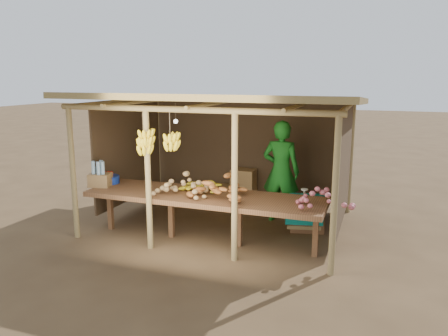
% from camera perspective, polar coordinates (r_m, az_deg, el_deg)
% --- Properties ---
extents(ground, '(60.00, 60.00, 0.00)m').
position_cam_1_polar(ground, '(8.14, -0.00, -7.25)').
color(ground, brown).
rests_on(ground, ground).
extents(stall_structure, '(4.70, 3.50, 2.43)m').
position_cam_1_polar(stall_structure, '(7.84, 0.06, 6.46)').
color(stall_structure, '#9D8451').
rests_on(stall_structure, ground).
extents(counter, '(3.90, 1.05, 0.80)m').
position_cam_1_polar(counter, '(7.07, -2.61, -3.96)').
color(counter, brown).
rests_on(counter, ground).
extents(potato_heap, '(0.93, 0.62, 0.36)m').
position_cam_1_polar(potato_heap, '(7.00, -5.51, -2.12)').
color(potato_heap, tan).
rests_on(potato_heap, counter).
extents(sweet_potato_heap, '(1.01, 0.63, 0.36)m').
position_cam_1_polar(sweet_potato_heap, '(6.83, -0.55, -2.43)').
color(sweet_potato_heap, '#A55F2A').
rests_on(sweet_potato_heap, counter).
extents(onion_heap, '(0.92, 0.67, 0.36)m').
position_cam_1_polar(onion_heap, '(6.41, 12.80, -3.70)').
color(onion_heap, '#C25E68').
rests_on(onion_heap, counter).
extents(banana_pile, '(0.69, 0.53, 0.35)m').
position_cam_1_polar(banana_pile, '(7.22, -3.11, -1.70)').
color(banana_pile, yellow).
rests_on(banana_pile, counter).
extents(tomato_basin, '(0.38, 0.38, 0.20)m').
position_cam_1_polar(tomato_basin, '(8.05, -14.86, -1.34)').
color(tomato_basin, navy).
rests_on(tomato_basin, counter).
extents(bottle_box, '(0.41, 0.35, 0.45)m').
position_cam_1_polar(bottle_box, '(7.84, -15.88, -1.08)').
color(bottle_box, olive).
rests_on(bottle_box, counter).
extents(vendor, '(0.70, 0.47, 1.89)m').
position_cam_1_polar(vendor, '(8.12, 7.45, -0.46)').
color(vendor, '#176B1C').
rests_on(vendor, ground).
extents(tarp_crate, '(0.75, 0.68, 0.77)m').
position_cam_1_polar(tarp_crate, '(7.89, 10.77, -5.70)').
color(tarp_crate, brown).
rests_on(tarp_crate, ground).
extents(carton_stack, '(1.01, 0.39, 0.76)m').
position_cam_1_polar(carton_stack, '(9.18, 1.50, -2.82)').
color(carton_stack, olive).
rests_on(carton_stack, ground).
extents(burlap_sacks, '(0.77, 0.40, 0.54)m').
position_cam_1_polar(burlap_sacks, '(9.31, -7.66, -3.37)').
color(burlap_sacks, '#4D3924').
rests_on(burlap_sacks, ground).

